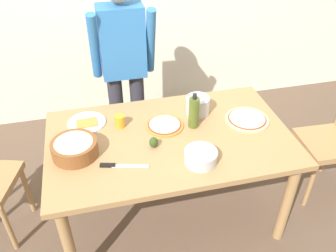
{
  "coord_description": "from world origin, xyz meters",
  "views": [
    {
      "loc": [
        -0.44,
        -1.77,
        2.2
      ],
      "look_at": [
        0.0,
        0.05,
        0.81
      ],
      "focal_mm": 37.77,
      "sensor_mm": 36.0,
      "label": 1
    }
  ],
  "objects_px": {
    "popcorn_bowl": "(74,147)",
    "cup_orange": "(120,121)",
    "plate_with_slice": "(87,123)",
    "chef_knife": "(118,166)",
    "olive_oil_bottle": "(194,112)",
    "mixing_bowl_steel": "(201,157)",
    "pizza_cooked_on_tray": "(165,125)",
    "person_cook": "(124,64)",
    "avocado": "(154,142)",
    "dining_table": "(170,147)",
    "pizza_raw_on_board": "(247,119)",
    "steel_pot": "(198,105)"
  },
  "relations": [
    {
      "from": "popcorn_bowl",
      "to": "cup_orange",
      "type": "distance_m",
      "value": 0.38
    },
    {
      "from": "plate_with_slice",
      "to": "chef_knife",
      "type": "bearing_deg",
      "value": -71.87
    },
    {
      "from": "olive_oil_bottle",
      "to": "chef_knife",
      "type": "xyz_separation_m",
      "value": [
        -0.55,
        -0.28,
        -0.11
      ]
    },
    {
      "from": "mixing_bowl_steel",
      "to": "pizza_cooked_on_tray",
      "type": "bearing_deg",
      "value": 107.76
    },
    {
      "from": "pizza_cooked_on_tray",
      "to": "olive_oil_bottle",
      "type": "relative_size",
      "value": 1.01
    },
    {
      "from": "person_cook",
      "to": "olive_oil_bottle",
      "type": "height_order",
      "value": "person_cook"
    },
    {
      "from": "person_cook",
      "to": "avocado",
      "type": "xyz_separation_m",
      "value": [
        0.06,
        -0.83,
        -0.14
      ]
    },
    {
      "from": "olive_oil_bottle",
      "to": "pizza_cooked_on_tray",
      "type": "bearing_deg",
      "value": 167.27
    },
    {
      "from": "person_cook",
      "to": "plate_with_slice",
      "type": "height_order",
      "value": "person_cook"
    },
    {
      "from": "dining_table",
      "to": "olive_oil_bottle",
      "type": "xyz_separation_m",
      "value": [
        0.18,
        0.08,
        0.2
      ]
    },
    {
      "from": "cup_orange",
      "to": "avocado",
      "type": "xyz_separation_m",
      "value": [
        0.18,
        -0.27,
        -0.01
      ]
    },
    {
      "from": "dining_table",
      "to": "olive_oil_bottle",
      "type": "relative_size",
      "value": 6.25
    },
    {
      "from": "olive_oil_bottle",
      "to": "avocado",
      "type": "height_order",
      "value": "olive_oil_bottle"
    },
    {
      "from": "cup_orange",
      "to": "avocado",
      "type": "bearing_deg",
      "value": -55.95
    },
    {
      "from": "pizza_raw_on_board",
      "to": "avocado",
      "type": "relative_size",
      "value": 4.32
    },
    {
      "from": "mixing_bowl_steel",
      "to": "cup_orange",
      "type": "relative_size",
      "value": 2.35
    },
    {
      "from": "pizza_raw_on_board",
      "to": "plate_with_slice",
      "type": "bearing_deg",
      "value": 168.69
    },
    {
      "from": "dining_table",
      "to": "plate_with_slice",
      "type": "height_order",
      "value": "plate_with_slice"
    },
    {
      "from": "chef_knife",
      "to": "pizza_cooked_on_tray",
      "type": "bearing_deg",
      "value": 42.35
    },
    {
      "from": "cup_orange",
      "to": "chef_knife",
      "type": "xyz_separation_m",
      "value": [
        -0.06,
        -0.4,
        -0.04
      ]
    },
    {
      "from": "pizza_cooked_on_tray",
      "to": "cup_orange",
      "type": "xyz_separation_m",
      "value": [
        -0.3,
        0.07,
        0.03
      ]
    },
    {
      "from": "popcorn_bowl",
      "to": "olive_oil_bottle",
      "type": "distance_m",
      "value": 0.8
    },
    {
      "from": "popcorn_bowl",
      "to": "chef_knife",
      "type": "height_order",
      "value": "popcorn_bowl"
    },
    {
      "from": "pizza_raw_on_board",
      "to": "chef_knife",
      "type": "xyz_separation_m",
      "value": [
        -0.94,
        -0.26,
        -0.0
      ]
    },
    {
      "from": "cup_orange",
      "to": "dining_table",
      "type": "bearing_deg",
      "value": -32.0
    },
    {
      "from": "pizza_raw_on_board",
      "to": "chef_knife",
      "type": "distance_m",
      "value": 0.97
    },
    {
      "from": "popcorn_bowl",
      "to": "person_cook",
      "type": "bearing_deg",
      "value": 62.18
    },
    {
      "from": "person_cook",
      "to": "cup_orange",
      "type": "relative_size",
      "value": 19.06
    },
    {
      "from": "pizza_cooked_on_tray",
      "to": "cup_orange",
      "type": "distance_m",
      "value": 0.31
    },
    {
      "from": "cup_orange",
      "to": "plate_with_slice",
      "type": "bearing_deg",
      "value": 159.24
    },
    {
      "from": "cup_orange",
      "to": "chef_knife",
      "type": "distance_m",
      "value": 0.4
    },
    {
      "from": "dining_table",
      "to": "mixing_bowl_steel",
      "type": "bearing_deg",
      "value": -66.76
    },
    {
      "from": "mixing_bowl_steel",
      "to": "olive_oil_bottle",
      "type": "distance_m",
      "value": 0.37
    },
    {
      "from": "pizza_raw_on_board",
      "to": "steel_pot",
      "type": "distance_m",
      "value": 0.36
    },
    {
      "from": "person_cook",
      "to": "chef_knife",
      "type": "relative_size",
      "value": 5.65
    },
    {
      "from": "pizza_raw_on_board",
      "to": "chef_knife",
      "type": "bearing_deg",
      "value": -164.37
    },
    {
      "from": "olive_oil_bottle",
      "to": "steel_pot",
      "type": "xyz_separation_m",
      "value": [
        0.08,
        0.15,
        -0.05
      ]
    },
    {
      "from": "plate_with_slice",
      "to": "cup_orange",
      "type": "xyz_separation_m",
      "value": [
        0.22,
        -0.08,
        0.03
      ]
    },
    {
      "from": "pizza_raw_on_board",
      "to": "popcorn_bowl",
      "type": "distance_m",
      "value": 1.18
    },
    {
      "from": "pizza_cooked_on_tray",
      "to": "plate_with_slice",
      "type": "relative_size",
      "value": 1.0
    },
    {
      "from": "dining_table",
      "to": "mixing_bowl_steel",
      "type": "xyz_separation_m",
      "value": [
        0.12,
        -0.28,
        0.13
      ]
    },
    {
      "from": "dining_table",
      "to": "popcorn_bowl",
      "type": "height_order",
      "value": "popcorn_bowl"
    },
    {
      "from": "mixing_bowl_steel",
      "to": "avocado",
      "type": "xyz_separation_m",
      "value": [
        -0.24,
        0.2,
        -0.01
      ]
    },
    {
      "from": "pizza_cooked_on_tray",
      "to": "mixing_bowl_steel",
      "type": "height_order",
      "value": "mixing_bowl_steel"
    },
    {
      "from": "plate_with_slice",
      "to": "avocado",
      "type": "bearing_deg",
      "value": -41.11
    },
    {
      "from": "steel_pot",
      "to": "avocado",
      "type": "distance_m",
      "value": 0.49
    },
    {
      "from": "pizza_cooked_on_tray",
      "to": "steel_pot",
      "type": "relative_size",
      "value": 1.49
    },
    {
      "from": "popcorn_bowl",
      "to": "steel_pot",
      "type": "bearing_deg",
      "value": 16.91
    },
    {
      "from": "chef_knife",
      "to": "steel_pot",
      "type": "bearing_deg",
      "value": 34.54
    },
    {
      "from": "steel_pot",
      "to": "pizza_raw_on_board",
      "type": "bearing_deg",
      "value": -28.41
    }
  ]
}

